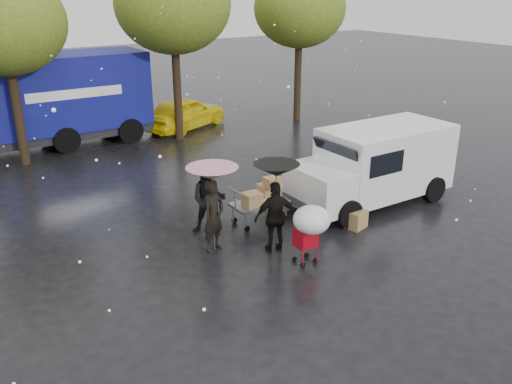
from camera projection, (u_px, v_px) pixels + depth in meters
ground at (265, 248)px, 13.17m from camera, size 90.00×90.00×0.00m
person_pink at (214, 216)px, 12.77m from camera, size 0.76×0.64×1.77m
person_middle at (209, 199)px, 13.66m from camera, size 1.12×1.07×1.83m
person_black at (276, 217)px, 12.71m from camera, size 1.11×0.71×1.77m
umbrella_pink at (212, 173)px, 12.38m from camera, size 1.22×1.22×2.11m
umbrella_black at (276, 170)px, 12.28m from camera, size 1.07×1.07×2.21m
vendor_cart at (262, 197)px, 14.35m from camera, size 1.52×0.80×1.27m
shopping_cart at (311, 223)px, 11.99m from camera, size 0.84×0.84×1.46m
white_van at (375, 164)px, 15.53m from camera, size 4.91×2.18×2.20m
blue_truck at (45, 102)px, 20.49m from camera, size 8.30×2.60×3.50m
box_ground_near at (356, 219)px, 14.18m from camera, size 0.61×0.54×0.47m
box_ground_far at (282, 205)px, 15.31m from camera, size 0.41×0.32×0.32m
yellow_taxi at (185, 113)px, 23.52m from camera, size 4.44×3.18×1.40m
tree_row at (95, 12)px, 18.90m from camera, size 21.60×4.40×7.12m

